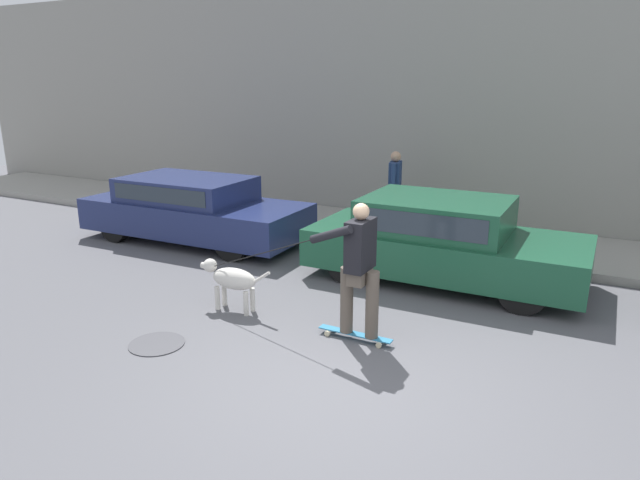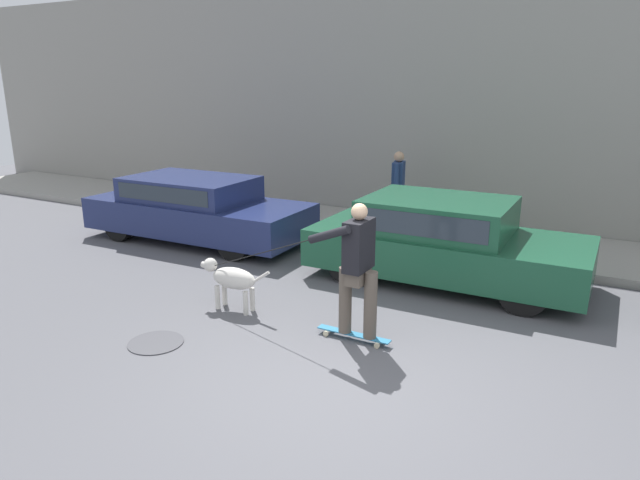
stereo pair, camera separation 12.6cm
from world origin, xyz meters
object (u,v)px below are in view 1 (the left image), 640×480
object	(u,v)px
dog	(232,279)
parked_car_1	(443,241)
parked_car_0	(193,210)
skateboarder	(359,265)
pedestrian_with_bag	(395,186)

from	to	relation	value
dog	parked_car_1	bearing A→B (deg)	-132.26
parked_car_0	skateboarder	distance (m)	5.43
dog	pedestrian_with_bag	bearing A→B (deg)	-97.73
parked_car_1	skateboarder	distance (m)	2.65
dog	skateboarder	world-z (taller)	skateboarder
parked_car_1	dog	distance (m)	3.39
dog	skateboarder	size ratio (longest dim) A/B	0.41
parked_car_0	skateboarder	xyz separation A→B (m)	(4.74, -2.62, 0.36)
dog	skateboarder	xyz separation A→B (m)	(1.94, -0.07, 0.53)
parked_car_0	skateboarder	world-z (taller)	skateboarder
parked_car_1	pedestrian_with_bag	distance (m)	2.85
pedestrian_with_bag	parked_car_1	bearing A→B (deg)	-66.71
parked_car_0	pedestrian_with_bag	xyz separation A→B (m)	(3.35, 2.28, 0.38)
parked_car_1	skateboarder	size ratio (longest dim) A/B	1.55
parked_car_1	pedestrian_with_bag	size ratio (longest dim) A/B	2.71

